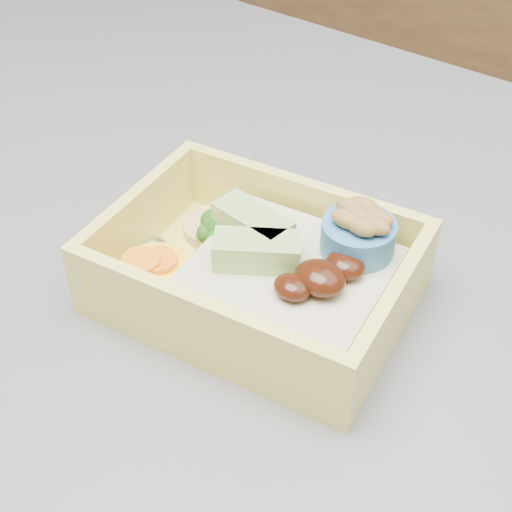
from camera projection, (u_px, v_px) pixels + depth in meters
The scene contains 1 object.
bento_box at pixel (266, 272), 0.44m from camera, with size 0.20×0.16×0.07m.
Camera 1 is at (0.32, -0.32, 1.24)m, focal length 50.00 mm.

